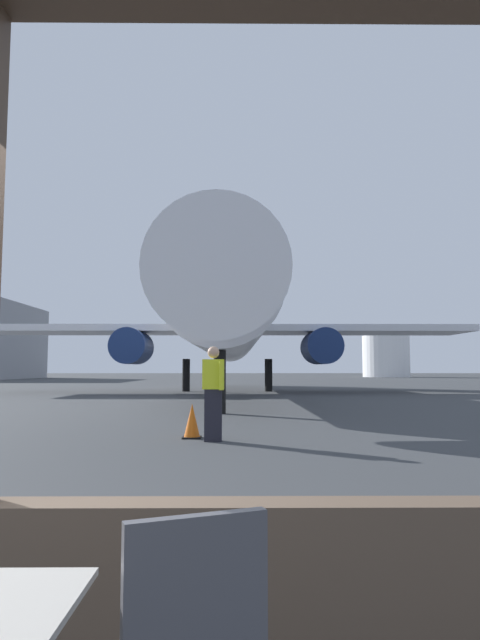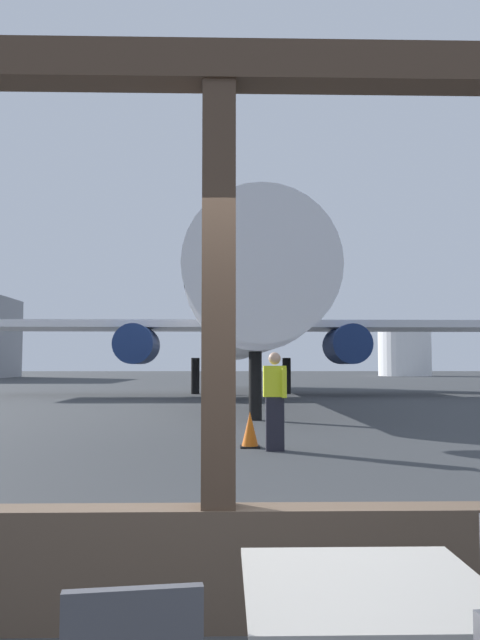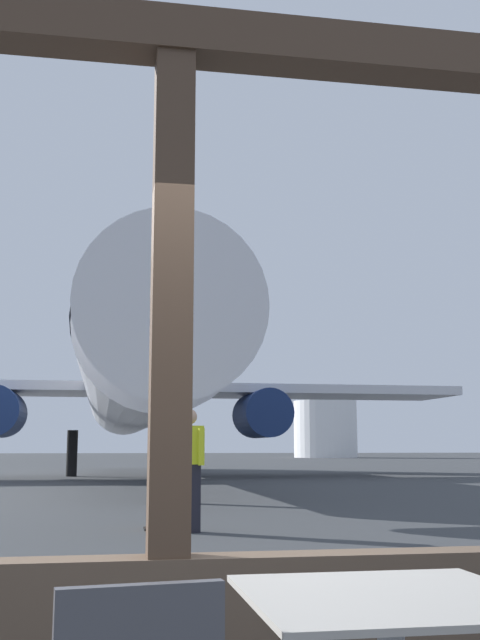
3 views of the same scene
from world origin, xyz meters
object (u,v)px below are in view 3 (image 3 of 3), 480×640
airplane (135,378)px  fuel_storage_tank (325,429)px  traffic_cone (157,508)px  ground_crew_worker (189,468)px

airplane → fuel_storage_tank: (23.85, 56.07, -0.60)m
airplane → traffic_cone: 18.47m
traffic_cone → fuel_storage_tank: fuel_storage_tank is taller
traffic_cone → fuel_storage_tank: (24.22, 74.20, 2.88)m
airplane → ground_crew_worker: airplane is taller
ground_crew_worker → traffic_cone: (-0.42, 0.46, -0.59)m
ground_crew_worker → fuel_storage_tank: size_ratio=0.24×
airplane → fuel_storage_tank: 60.94m
airplane → traffic_cone: (-0.37, -18.13, -3.48)m
ground_crew_worker → fuel_storage_tank: bearing=72.3°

